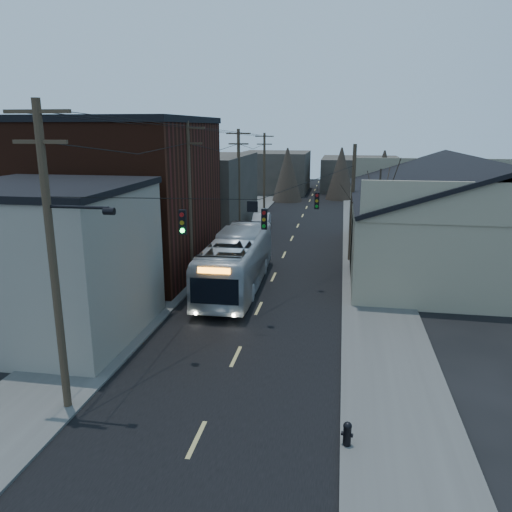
% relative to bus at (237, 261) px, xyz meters
% --- Properties ---
extents(ground, '(160.00, 160.00, 0.00)m').
position_rel_bus_xyz_m(ground, '(1.94, -17.40, -1.69)').
color(ground, black).
rests_on(ground, ground).
extents(road_surface, '(9.00, 110.00, 0.02)m').
position_rel_bus_xyz_m(road_surface, '(1.94, 12.60, -1.68)').
color(road_surface, black).
rests_on(road_surface, ground).
extents(sidewalk_left, '(4.00, 110.00, 0.12)m').
position_rel_bus_xyz_m(sidewalk_left, '(-4.56, 12.60, -1.63)').
color(sidewalk_left, '#474744').
rests_on(sidewalk_left, ground).
extents(sidewalk_right, '(4.00, 110.00, 0.12)m').
position_rel_bus_xyz_m(sidewalk_right, '(8.44, 12.60, -1.63)').
color(sidewalk_right, '#474744').
rests_on(sidewalk_right, ground).
extents(building_clapboard, '(8.00, 8.00, 7.00)m').
position_rel_bus_xyz_m(building_clapboard, '(-7.06, -8.40, 1.81)').
color(building_clapboard, slate).
rests_on(building_clapboard, ground).
extents(building_brick, '(10.00, 12.00, 10.00)m').
position_rel_bus_xyz_m(building_brick, '(-8.06, 2.60, 3.31)').
color(building_brick, black).
rests_on(building_brick, ground).
extents(building_left_far, '(9.00, 14.00, 7.00)m').
position_rel_bus_xyz_m(building_left_far, '(-7.56, 18.60, 1.81)').
color(building_left_far, '#342F2A').
rests_on(building_left_far, ground).
extents(warehouse, '(16.16, 20.60, 7.73)m').
position_rel_bus_xyz_m(warehouse, '(14.94, 7.60, 1.00)').
color(warehouse, gray).
rests_on(warehouse, ground).
extents(building_far_left, '(10.00, 12.00, 6.00)m').
position_rel_bus_xyz_m(building_far_left, '(-4.06, 47.60, 1.31)').
color(building_far_left, '#342F2A').
rests_on(building_far_left, ground).
extents(building_far_right, '(12.00, 14.00, 5.00)m').
position_rel_bus_xyz_m(building_far_right, '(8.94, 52.60, 0.81)').
color(building_far_right, '#342F2A').
rests_on(building_far_right, ground).
extents(bare_tree, '(0.40, 0.40, 7.20)m').
position_rel_bus_xyz_m(bare_tree, '(8.44, 2.60, 1.91)').
color(bare_tree, black).
rests_on(bare_tree, ground).
extents(utility_lines, '(11.24, 45.28, 10.50)m').
position_rel_bus_xyz_m(utility_lines, '(-1.18, 6.74, 3.26)').
color(utility_lines, '#382B1E').
rests_on(utility_lines, ground).
extents(bus, '(3.12, 12.21, 3.39)m').
position_rel_bus_xyz_m(bus, '(0.00, 0.00, 0.00)').
color(bus, '#A9B0B6').
rests_on(bus, ground).
extents(parked_car, '(1.87, 4.61, 1.49)m').
position_rel_bus_xyz_m(parked_car, '(-1.49, 18.59, -0.95)').
color(parked_car, '#ACB0B4').
rests_on(parked_car, ground).
extents(fire_hydrant, '(0.38, 0.27, 0.79)m').
position_rel_bus_xyz_m(fire_hydrant, '(6.64, -15.03, -1.15)').
color(fire_hydrant, black).
rests_on(fire_hydrant, sidewalk_right).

